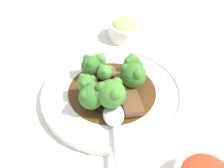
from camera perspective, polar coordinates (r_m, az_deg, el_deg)
name	(u,v)px	position (r m, az deg, el deg)	size (l,w,h in m)	color
ground_plane	(112,96)	(0.56, 0.00, -2.54)	(4.00, 4.00, 0.00)	silver
main_plate	(112,92)	(0.55, 0.00, -1.81)	(0.30, 0.30, 0.02)	white
beef_strip_0	(116,75)	(0.57, 0.98, 2.01)	(0.06, 0.04, 0.01)	brown
beef_strip_1	(90,83)	(0.56, -4.71, 0.29)	(0.06, 0.06, 0.01)	brown
beef_strip_2	(103,93)	(0.53, -1.91, -2.05)	(0.07, 0.06, 0.01)	brown
beef_strip_3	(129,102)	(0.52, 3.81, -3.83)	(0.08, 0.07, 0.01)	brown
broccoli_floret_0	(93,64)	(0.57, -4.23, 4.29)	(0.05, 0.05, 0.05)	#7FA84C
broccoli_floret_1	(133,74)	(0.54, 4.61, 2.12)	(0.05, 0.05, 0.06)	#7FA84C
broccoli_floret_2	(91,96)	(0.49, -4.55, -2.73)	(0.05, 0.05, 0.05)	#8EB756
broccoli_floret_3	(105,72)	(0.55, -1.52, 2.53)	(0.03, 0.03, 0.04)	#8EB756
broccoli_floret_4	(111,93)	(0.48, -0.17, -2.07)	(0.06, 0.06, 0.07)	#8EB756
broccoli_floret_5	(132,63)	(0.57, 4.43, 4.49)	(0.04, 0.04, 0.05)	#8EB756
broccoli_floret_6	(86,84)	(0.52, -5.62, 0.09)	(0.04, 0.04, 0.05)	#8EB756
broccoli_floret_7	(99,60)	(0.58, -2.78, 5.17)	(0.03, 0.03, 0.04)	#8EB756
serving_spoon	(114,125)	(0.48, 0.50, -8.87)	(0.19, 0.17, 0.01)	silver
side_bowl_appetizer	(126,29)	(0.73, 2.99, 11.95)	(0.10, 0.10, 0.05)	white
sauce_dish	(0,116)	(0.56, -23.15, -6.33)	(0.07, 0.07, 0.01)	white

